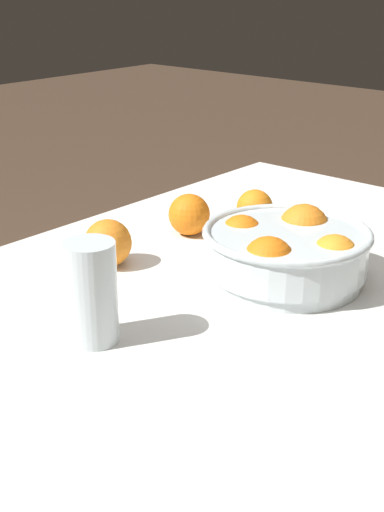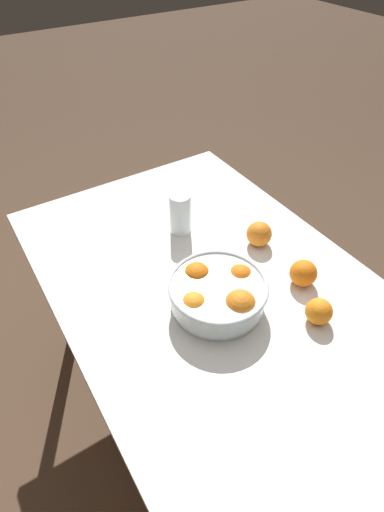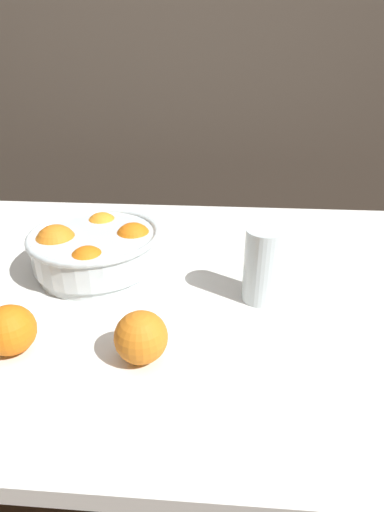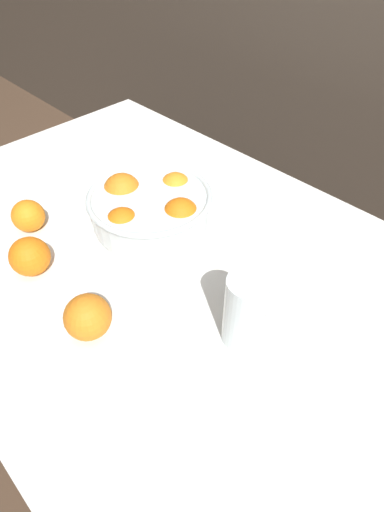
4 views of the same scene
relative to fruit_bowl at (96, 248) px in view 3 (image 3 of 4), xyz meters
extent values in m
plane|color=#4C3828|center=(0.07, -0.04, -0.76)|extent=(12.00, 12.00, 0.00)
cube|color=white|center=(0.07, -0.04, -0.06)|extent=(1.28, 0.84, 0.03)
cylinder|color=#936B47|center=(0.65, 0.32, -0.42)|extent=(0.05, 0.05, 0.68)
cylinder|color=silver|center=(0.00, 0.00, -0.04)|extent=(0.24, 0.24, 0.02)
cylinder|color=silver|center=(0.00, 0.00, 0.00)|extent=(0.25, 0.25, 0.06)
torus|color=silver|center=(0.00, 0.00, 0.03)|extent=(0.26, 0.26, 0.01)
sphere|color=orange|center=(0.08, 0.02, 0.01)|extent=(0.08, 0.08, 0.08)
sphere|color=orange|center=(-0.01, 0.08, 0.01)|extent=(0.07, 0.07, 0.07)
sphere|color=orange|center=(-0.07, -0.02, 0.01)|extent=(0.08, 0.08, 0.08)
sphere|color=orange|center=(0.01, -0.08, 0.01)|extent=(0.07, 0.07, 0.07)
cylinder|color=#F4A314|center=(0.32, -0.08, -0.01)|extent=(0.06, 0.06, 0.08)
cylinder|color=silver|center=(0.32, -0.08, 0.02)|extent=(0.07, 0.07, 0.14)
sphere|color=orange|center=(0.14, -0.25, -0.01)|extent=(0.08, 0.08, 0.08)
sphere|color=orange|center=(-0.06, -0.25, -0.01)|extent=(0.08, 0.08, 0.08)
camera|label=1|loc=(0.86, 0.56, 0.41)|focal=50.00mm
camera|label=2|loc=(-0.55, 0.43, 0.78)|focal=28.00mm
camera|label=3|loc=(0.25, -0.70, 0.36)|focal=28.00mm
camera|label=4|loc=(0.54, -0.41, 0.52)|focal=28.00mm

